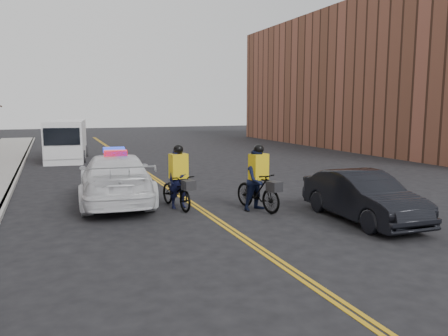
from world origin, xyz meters
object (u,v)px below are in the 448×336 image
police_cruiser (116,178)px  cyclist_near (179,186)px  dark_sedan (363,196)px  cargo_van (66,141)px  cyclist_far (259,184)px

police_cruiser → cyclist_near: 2.42m
police_cruiser → cyclist_near: cyclist_near is taller
dark_sedan → cyclist_near: size_ratio=1.97×
police_cruiser → dark_sedan: bearing=146.0°
dark_sedan → cyclist_near: bearing=144.5°
police_cruiser → cargo_van: bearing=-80.3°
dark_sedan → cyclist_far: cyclist_far is taller
police_cruiser → cyclist_near: size_ratio=2.73×
cargo_van → cyclist_far: 17.19m
cargo_van → cyclist_near: bearing=-72.5°
cyclist_far → police_cruiser: bearing=131.4°
police_cruiser → cyclist_far: bearing=150.2°
cyclist_far → dark_sedan: bearing=-59.2°
cyclist_near → cyclist_far: size_ratio=1.01×
police_cruiser → cargo_van: size_ratio=1.00×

